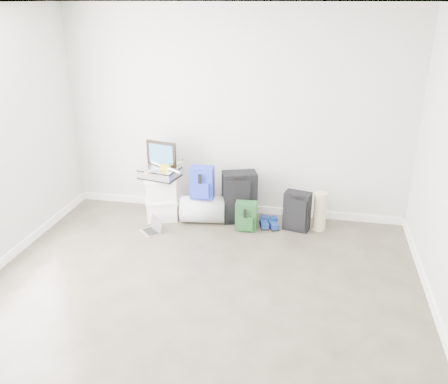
% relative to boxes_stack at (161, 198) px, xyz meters
% --- Properties ---
extents(ground, '(5.00, 5.00, 0.00)m').
position_rel_boxes_stack_xyz_m(ground, '(0.90, -2.06, -0.29)').
color(ground, '#373228').
rests_on(ground, ground).
extents(room_envelope, '(4.52, 5.02, 2.71)m').
position_rel_boxes_stack_xyz_m(room_envelope, '(0.90, -2.05, 1.43)').
color(room_envelope, beige).
rests_on(room_envelope, ground).
extents(boxes_stack, '(0.49, 0.45, 0.58)m').
position_rel_boxes_stack_xyz_m(boxes_stack, '(0.00, 0.00, 0.00)').
color(boxes_stack, white).
rests_on(boxes_stack, ground).
extents(briefcase, '(0.52, 0.43, 0.13)m').
position_rel_boxes_stack_xyz_m(briefcase, '(0.00, 0.00, 0.36)').
color(briefcase, '#B2B2B7').
rests_on(briefcase, boxes_stack).
extents(painting, '(0.42, 0.13, 0.32)m').
position_rel_boxes_stack_xyz_m(painting, '(0.00, 0.10, 0.58)').
color(painting, black).
rests_on(painting, briefcase).
extents(drone, '(0.51, 0.51, 0.05)m').
position_rel_boxes_stack_xyz_m(drone, '(0.08, -0.02, 0.45)').
color(drone, gold).
rests_on(drone, briefcase).
extents(duffel_bag, '(0.61, 0.42, 0.35)m').
position_rel_boxes_stack_xyz_m(duffel_bag, '(0.56, 0.01, -0.12)').
color(duffel_bag, '#96989F').
rests_on(duffel_bag, ground).
extents(blue_backpack, '(0.30, 0.23, 0.41)m').
position_rel_boxes_stack_xyz_m(blue_backpack, '(0.56, -0.02, 0.26)').
color(blue_backpack, '#1A25AE').
rests_on(blue_backpack, duffel_bag).
extents(large_suitcase, '(0.49, 0.40, 0.67)m').
position_rel_boxes_stack_xyz_m(large_suitcase, '(1.02, 0.14, 0.04)').
color(large_suitcase, black).
rests_on(large_suitcase, ground).
extents(green_backpack, '(0.28, 0.21, 0.37)m').
position_rel_boxes_stack_xyz_m(green_backpack, '(1.15, -0.11, -0.11)').
color(green_backpack, '#14381A').
rests_on(green_backpack, ground).
extents(carry_on, '(0.35, 0.27, 0.50)m').
position_rel_boxes_stack_xyz_m(carry_on, '(1.78, 0.02, -0.04)').
color(carry_on, black).
rests_on(carry_on, ground).
extents(shoes, '(0.28, 0.27, 0.08)m').
position_rel_boxes_stack_xyz_m(shoes, '(1.42, 0.02, -0.25)').
color(shoes, black).
rests_on(shoes, ground).
extents(rolled_rug, '(0.16, 0.16, 0.50)m').
position_rel_boxes_stack_xyz_m(rolled_rug, '(2.06, 0.08, -0.04)').
color(rolled_rug, tan).
rests_on(rolled_rug, ground).
extents(laptop, '(0.32, 0.32, 0.19)m').
position_rel_boxes_stack_xyz_m(laptop, '(0.01, -0.40, -0.25)').
color(laptop, '#BCBCC0').
rests_on(laptop, ground).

